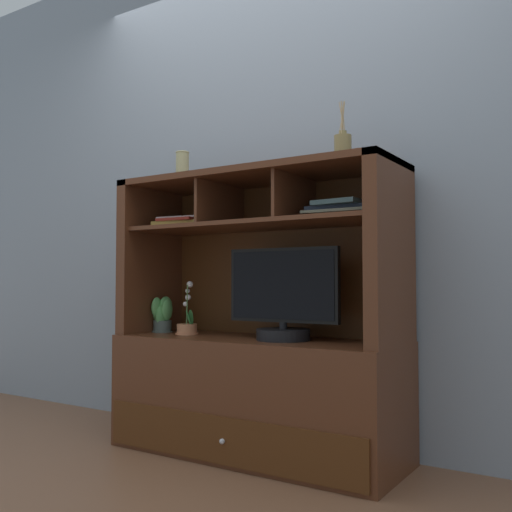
# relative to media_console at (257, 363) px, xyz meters

# --- Properties ---
(floor_plane) EXTENTS (6.00, 6.00, 0.02)m
(floor_plane) POSITION_rel_media_console_xyz_m (0.00, -0.01, -0.43)
(floor_plane) COLOR brown
(floor_plane) RESTS_ON ground
(back_wall) EXTENTS (6.00, 0.02, 2.80)m
(back_wall) POSITION_rel_media_console_xyz_m (0.00, 0.27, 0.98)
(back_wall) COLOR gray
(back_wall) RESTS_ON ground
(media_console) EXTENTS (1.38, 0.53, 1.32)m
(media_console) POSITION_rel_media_console_xyz_m (0.00, 0.00, 0.00)
(media_console) COLOR #532B18
(media_console) RESTS_ON ground
(tv_monitor) EXTENTS (0.55, 0.24, 0.42)m
(tv_monitor) POSITION_rel_media_console_xyz_m (0.16, -0.03, 0.29)
(tv_monitor) COLOR black
(tv_monitor) RESTS_ON media_console
(potted_orchid) EXTENTS (0.12, 0.12, 0.27)m
(potted_orchid) POSITION_rel_media_console_xyz_m (-0.39, -0.04, 0.17)
(potted_orchid) COLOR #BB734D
(potted_orchid) RESTS_ON media_console
(potted_fern) EXTENTS (0.11, 0.12, 0.19)m
(potted_fern) POSITION_rel_media_console_xyz_m (-0.58, -0.01, 0.21)
(potted_fern) COLOR #47534D
(potted_fern) RESTS_ON media_console
(magazine_stack_left) EXTENTS (0.35, 0.32, 0.07)m
(magazine_stack_left) POSITION_rel_media_console_xyz_m (0.45, 0.05, 0.70)
(magazine_stack_left) COLOR gray
(magazine_stack_left) RESTS_ON media_console
(magazine_stack_centre) EXTENTS (0.31, 0.33, 0.05)m
(magazine_stack_centre) POSITION_rel_media_console_xyz_m (-0.44, 0.04, 0.69)
(magazine_stack_centre) COLOR #46726D
(magazine_stack_centre) RESTS_ON media_console
(diffuser_bottle) EXTENTS (0.08, 0.08, 0.27)m
(diffuser_bottle) POSITION_rel_media_console_xyz_m (0.45, -0.01, 0.96)
(diffuser_bottle) COLOR olive
(diffuser_bottle) RESTS_ON media_console
(ceramic_vase) EXTENTS (0.07, 0.07, 0.16)m
(ceramic_vase) POSITION_rel_media_console_xyz_m (-0.45, -0.01, 0.98)
(ceramic_vase) COLOR tan
(ceramic_vase) RESTS_ON media_console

